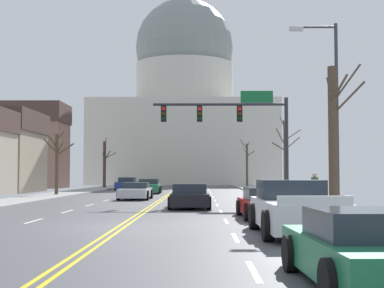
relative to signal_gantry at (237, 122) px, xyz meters
name	(u,v)px	position (x,y,z in m)	size (l,w,h in m)	color
ground	(123,225)	(-4.73, -14.13, -4.75)	(20.00, 180.00, 0.20)	#4B4B50
signal_gantry	(237,122)	(0.00, 0.00, 0.00)	(7.91, 0.41, 6.43)	#28282D
street_lamp_right	(331,101)	(3.23, -9.59, -0.03)	(1.99, 0.24, 7.82)	#333338
capitol_building	(184,106)	(-4.73, 58.16, 8.03)	(28.96, 18.77, 32.72)	beige
sedan_near_00	(189,197)	(-2.71, -4.60, -4.20)	(2.14, 4.53, 1.22)	black
sedan_near_01	(265,204)	(0.36, -10.77, -4.21)	(2.05, 4.66, 1.19)	#B71414
pickup_truck_near_02	(294,210)	(0.51, -16.58, -4.07)	(2.32, 5.26, 1.54)	silver
sedan_near_03	(368,250)	(0.40, -23.97, -4.21)	(2.19, 4.36, 1.18)	#1E7247
sedan_oncoming_00	(136,191)	(-6.50, 4.89, -4.23)	(2.09, 4.48, 1.14)	silver
sedan_oncoming_01	(149,187)	(-6.63, 16.17, -4.17)	(2.17, 4.72, 1.26)	#1E7247
sedan_oncoming_02	(127,184)	(-9.98, 26.92, -4.15)	(2.16, 4.41, 1.32)	navy
flank_building_02	(30,145)	(-22.62, 34.16, 0.37)	(8.61, 6.47, 10.13)	#8C6656
bare_tree_00	(247,163)	(3.84, 39.11, -1.70)	(1.92, 2.54, 5.95)	#4C3D2D
bare_tree_01	(105,164)	(-13.20, 31.82, -1.88)	(1.53, 2.42, 5.65)	#423328
bare_tree_02	(285,155)	(4.15, 9.03, -1.64)	(2.19, 1.96, 5.78)	brown
bare_tree_03	(57,159)	(-13.21, 10.29, -1.94)	(2.65, 2.42, 4.90)	#4C3D2D
bare_tree_04	(334,135)	(3.34, -9.55, -1.46)	(1.58, 2.74, 6.02)	#4C3D2D
pedestrian_01	(315,188)	(3.47, -4.94, -3.73)	(0.35, 0.34, 1.63)	black
bicycle_parked	(341,208)	(2.86, -12.53, -4.28)	(0.12, 1.77, 0.85)	black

